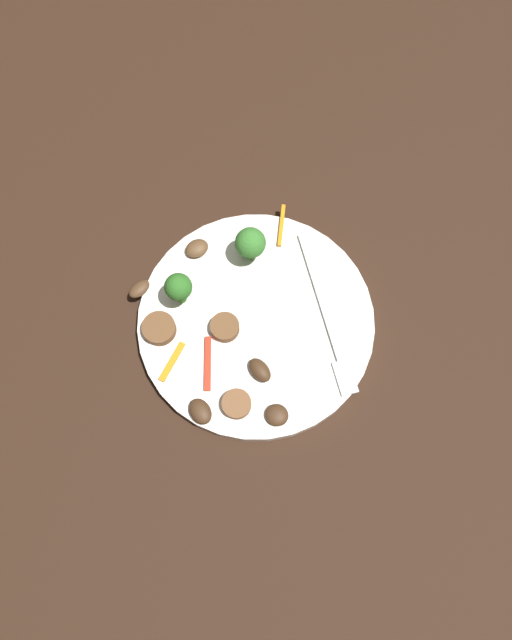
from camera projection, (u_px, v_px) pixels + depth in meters
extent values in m
plane|color=black|center=(256.00, 324.00, 0.64)|extent=(1.40, 1.40, 0.00)
cylinder|color=white|center=(256.00, 322.00, 0.64)|extent=(0.24, 0.24, 0.01)
cube|color=silver|center=(320.00, 296.00, 0.63)|extent=(0.14, 0.04, 0.00)
cube|color=silver|center=(345.00, 378.00, 0.61)|extent=(0.04, 0.03, 0.00)
cylinder|color=#347525|center=(181.00, 294.00, 0.62)|extent=(0.01, 0.01, 0.03)
sphere|color=#2D6B23|center=(178.00, 287.00, 0.60)|extent=(0.03, 0.03, 0.03)
cylinder|color=#408630|center=(251.00, 251.00, 0.64)|extent=(0.01, 0.01, 0.02)
sphere|color=#387A2D|center=(250.00, 243.00, 0.62)|extent=(0.03, 0.03, 0.03)
cylinder|color=brown|center=(225.00, 327.00, 0.62)|extent=(0.04, 0.04, 0.01)
cylinder|color=brown|center=(237.00, 404.00, 0.60)|extent=(0.03, 0.03, 0.01)
cylinder|color=brown|center=(159.00, 329.00, 0.62)|extent=(0.05, 0.05, 0.01)
ellipsoid|color=#4C331E|center=(139.00, 289.00, 0.63)|extent=(0.02, 0.03, 0.01)
ellipsoid|color=#422B19|center=(200.00, 411.00, 0.59)|extent=(0.03, 0.02, 0.01)
ellipsoid|color=#422B19|center=(277.00, 415.00, 0.59)|extent=(0.03, 0.03, 0.01)
ellipsoid|color=brown|center=(197.00, 248.00, 0.65)|extent=(0.02, 0.03, 0.01)
ellipsoid|color=#422B19|center=(260.00, 370.00, 0.60)|extent=(0.03, 0.02, 0.01)
cube|color=orange|center=(282.00, 226.00, 0.66)|extent=(0.04, 0.03, 0.00)
cube|color=red|center=(208.00, 364.00, 0.61)|extent=(0.05, 0.03, 0.00)
cube|color=orange|center=(172.00, 362.00, 0.61)|extent=(0.03, 0.04, 0.00)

